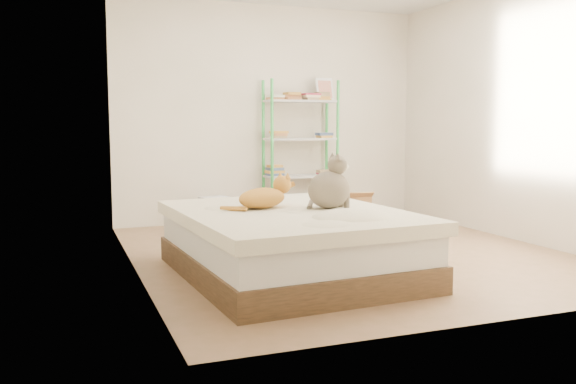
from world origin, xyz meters
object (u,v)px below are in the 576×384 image
grey_cat (329,182)px  shelf_unit (301,149)px  bed (290,243)px  orange_cat (262,195)px  white_bin (215,211)px  cardboard_box (344,210)px

grey_cat → shelf_unit: bearing=-19.8°
bed → orange_cat: (-0.17, 0.17, 0.36)m
grey_cat → white_bin: grey_cat is taller
grey_cat → shelf_unit: size_ratio=0.24×
bed → shelf_unit: bearing=62.5°
grey_cat → cardboard_box: size_ratio=0.73×
orange_cat → cardboard_box: bearing=24.8°
shelf_unit → white_bin: shelf_unit is taller
cardboard_box → white_bin: (-1.41, 0.52, -0.01)m
shelf_unit → orange_cat: bearing=-118.8°
bed → shelf_unit: (1.09, 2.47, 0.63)m
bed → cardboard_box: 2.39m
bed → cardboard_box: bed is taller
white_bin → orange_cat: bearing=-94.5°
orange_cat → grey_cat: bearing=-44.0°
orange_cat → white_bin: size_ratio=1.45×
bed → grey_cat: size_ratio=4.97×
bed → grey_cat: (0.33, -0.02, 0.47)m
orange_cat → grey_cat: grey_cat is taller
cardboard_box → white_bin: bearing=169.0°
bed → shelf_unit: size_ratio=1.21×
shelf_unit → cardboard_box: size_ratio=2.98×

